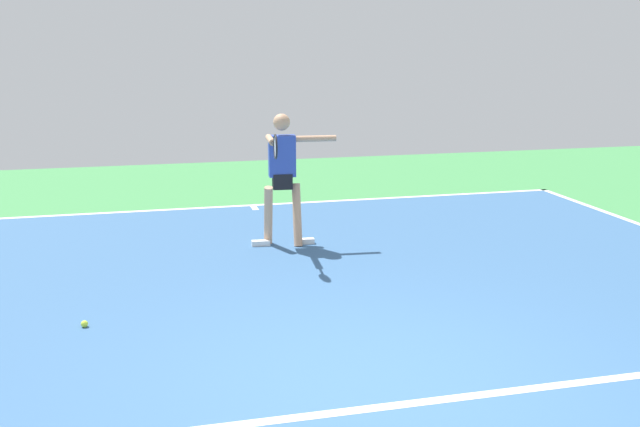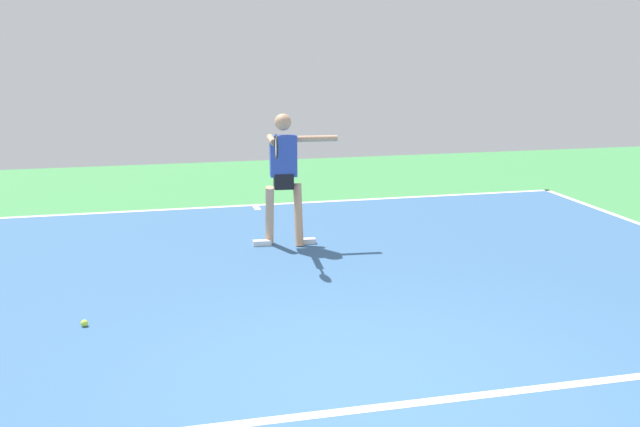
% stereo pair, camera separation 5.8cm
% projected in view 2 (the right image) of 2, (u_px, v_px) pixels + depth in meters
% --- Properties ---
extents(ground_plane, '(22.44, 22.44, 0.00)m').
position_uv_depth(ground_plane, '(381.00, 388.00, 5.56)').
color(ground_plane, '#428E4C').
extents(court_surface, '(10.72, 13.35, 0.00)m').
position_uv_depth(court_surface, '(381.00, 388.00, 5.55)').
color(court_surface, '#38608E').
rests_on(court_surface, ground_plane).
extents(court_line_baseline_near, '(10.72, 0.10, 0.01)m').
position_uv_depth(court_line_baseline_near, '(255.00, 205.00, 11.83)').
color(court_line_baseline_near, white).
rests_on(court_line_baseline_near, ground_plane).
extents(court_line_service, '(8.04, 0.10, 0.01)m').
position_uv_depth(court_line_service, '(394.00, 406.00, 5.28)').
color(court_line_service, white).
rests_on(court_line_service, ground_plane).
extents(court_line_centre_mark, '(0.10, 0.30, 0.01)m').
position_uv_depth(court_line_centre_mark, '(257.00, 208.00, 11.64)').
color(court_line_centre_mark, white).
rests_on(court_line_centre_mark, ground_plane).
extents(tennis_player, '(1.11, 1.19, 1.73)m').
position_uv_depth(tennis_player, '(284.00, 171.00, 9.25)').
color(tennis_player, tan).
rests_on(tennis_player, ground_plane).
extents(tennis_ball_far_corner, '(0.07, 0.07, 0.07)m').
position_uv_depth(tennis_ball_far_corner, '(84.00, 323.00, 6.75)').
color(tennis_ball_far_corner, '#C6E53D').
rests_on(tennis_ball_far_corner, ground_plane).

